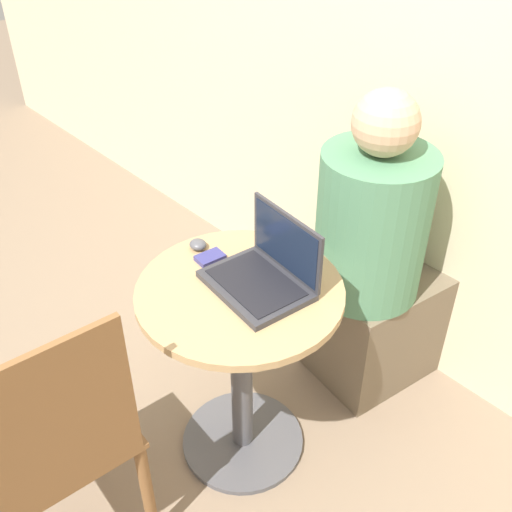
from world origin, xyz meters
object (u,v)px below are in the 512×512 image
Objects in this scene: cell_phone at (210,258)px; chair_empty at (57,447)px; person_seated at (378,273)px; laptop at (265,272)px.

cell_phone is 0.68m from chair_empty.
person_seated is at bearing 68.55° from cell_phone.
chair_empty is 0.78× the size of person_seated.
person_seated reaches higher than laptop.
laptop is 0.35× the size of chair_empty.
cell_phone is 0.08× the size of person_seated.
person_seated is (0.23, 0.58, -0.23)m from cell_phone.
person_seated reaches higher than chair_empty.
chair_empty is 1.21m from person_seated.
cell_phone is 0.10× the size of chair_empty.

